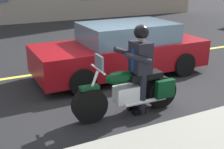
{
  "coord_description": "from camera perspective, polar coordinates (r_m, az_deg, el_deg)",
  "views": [
    {
      "loc": [
        3.42,
        5.63,
        2.61
      ],
      "look_at": [
        1.01,
        0.86,
        0.75
      ],
      "focal_mm": 46.43,
      "sensor_mm": 36.0,
      "label": 1
    }
  ],
  "objects": [
    {
      "name": "ground_plane",
      "position": [
        7.09,
        4.16,
        -2.49
      ],
      "size": [
        80.0,
        80.0,
        0.0
      ],
      "primitive_type": "plane",
      "color": "black"
    },
    {
      "name": "motorcycle_main",
      "position": [
        5.63,
        3.64,
        -3.4
      ],
      "size": [
        2.21,
        0.62,
        1.26
      ],
      "color": "black",
      "rests_on": "ground_plane"
    },
    {
      "name": "lane_center_stripe",
      "position": [
        8.76,
        -2.55,
        1.85
      ],
      "size": [
        60.0,
        0.16,
        0.01
      ],
      "primitive_type": "cube",
      "color": "#E5DB4C",
      "rests_on": "ground_plane"
    },
    {
      "name": "car_silver",
      "position": [
        7.77,
        2.11,
        4.86
      ],
      "size": [
        4.6,
        1.92,
        1.4
      ],
      "color": "maroon",
      "rests_on": "ground_plane"
    },
    {
      "name": "rider_main",
      "position": [
        5.52,
        5.47,
        2.54
      ],
      "size": [
        0.63,
        0.56,
        1.74
      ],
      "color": "black",
      "rests_on": "ground_plane"
    }
  ]
}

